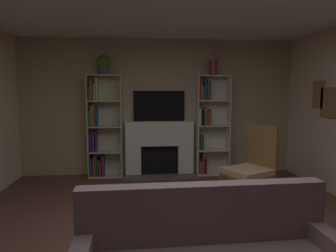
% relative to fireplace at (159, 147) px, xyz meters
% --- Properties ---
extents(wall_back_accent, '(5.46, 0.06, 2.65)m').
position_rel_fireplace_xyz_m(wall_back_accent, '(0.00, 0.14, 0.77)').
color(wall_back_accent, tan).
rests_on(wall_back_accent, ground_plane).
extents(fireplace, '(1.42, 0.52, 1.06)m').
position_rel_fireplace_xyz_m(fireplace, '(0.00, 0.00, 0.00)').
color(fireplace, white).
rests_on(fireplace, ground_plane).
extents(tv, '(1.00, 0.06, 0.59)m').
position_rel_fireplace_xyz_m(tv, '(0.00, 0.08, 0.80)').
color(tv, black).
rests_on(tv, fireplace).
extents(bookshelf_left, '(0.64, 0.33, 1.94)m').
position_rel_fireplace_xyz_m(bookshelf_left, '(-1.12, -0.01, 0.38)').
color(bookshelf_left, beige).
rests_on(bookshelf_left, ground_plane).
extents(bookshelf_right, '(0.64, 0.34, 1.94)m').
position_rel_fireplace_xyz_m(bookshelf_right, '(0.96, -0.01, 0.44)').
color(bookshelf_right, silver).
rests_on(bookshelf_right, ground_plane).
extents(potted_plant, '(0.26, 0.26, 0.37)m').
position_rel_fireplace_xyz_m(potted_plant, '(-1.04, -0.04, 1.59)').
color(potted_plant, '#54545F').
rests_on(potted_plant, bookshelf_left).
extents(vase_with_flowers, '(0.16, 0.16, 0.51)m').
position_rel_fireplace_xyz_m(vase_with_flowers, '(1.04, -0.04, 1.55)').
color(vase_with_flowers, brown).
rests_on(vase_with_flowers, bookshelf_right).
extents(armchair, '(0.82, 0.78, 1.13)m').
position_rel_fireplace_xyz_m(armchair, '(1.29, -1.62, -0.01)').
color(armchair, brown).
rests_on(armchair, ground_plane).
extents(coffee_table, '(0.84, 0.47, 0.42)m').
position_rel_fireplace_xyz_m(coffee_table, '(0.13, -3.16, -0.19)').
color(coffee_table, brown).
rests_on(coffee_table, ground_plane).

